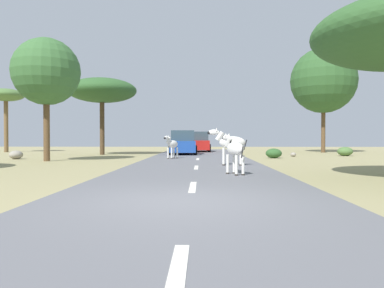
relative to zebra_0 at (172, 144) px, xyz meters
The scene contains 16 objects.
ground_plane 14.57m from the zebra_0, 84.96° to the right, with size 90.00×90.00×0.00m, color #998E60.
road 14.59m from the zebra_0, 84.06° to the right, with size 6.00×64.00×0.05m, color slate.
lane_markings 15.59m from the zebra_0, 84.44° to the right, with size 0.16×56.00×0.01m.
zebra_0 is the anchor object (origin of this frame).
zebra_1 9.68m from the zebra_0, 73.17° to the right, with size 0.78×1.39×1.38m.
zebra_2 6.01m from the zebra_0, 60.26° to the right, with size 1.75×0.55×1.65m.
car_0 11.33m from the zebra_0, 82.65° to the left, with size 2.12×4.39×1.74m.
car_1 5.80m from the zebra_0, 86.80° to the left, with size 2.19×4.42×1.74m.
tree_0 7.90m from the zebra_0, 164.92° to the right, with size 3.59×3.59×6.61m.
tree_2 19.20m from the zebra_0, 145.39° to the left, with size 3.10×3.10×5.56m.
tree_5 9.08m from the zebra_0, 133.80° to the left, with size 5.12×5.12×5.67m.
tree_6 16.86m from the zebra_0, 40.83° to the left, with size 5.54×5.54×8.92m.
bush_0 6.41m from the zebra_0, 14.03° to the left, with size 0.99×0.90×0.60m, color #2D5628.
bush_1 12.50m from the zebra_0, 20.79° to the left, with size 1.05×0.94×0.63m, color #4C7038.
rock_0 9.27m from the zebra_0, behind, with size 0.76×0.83×0.51m, color gray.
rock_1 8.63m from the zebra_0, 23.84° to the left, with size 0.37×0.38×0.28m, color gray.
Camera 1 is at (0.45, -7.16, 1.26)m, focal length 34.91 mm.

